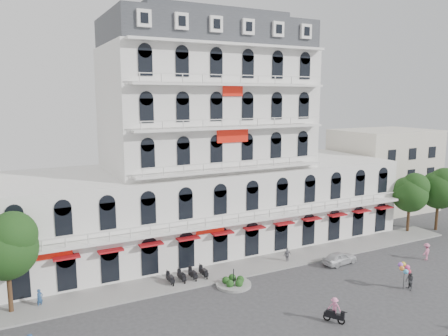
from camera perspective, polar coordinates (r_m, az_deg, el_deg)
ground at (r=37.70m, az=10.01°, el=-17.41°), size 120.00×120.00×0.00m
sidewalk at (r=44.50m, az=2.87°, el=-12.85°), size 53.00×4.00×0.16m
main_building at (r=49.69m, az=-2.19°, el=1.33°), size 45.00×15.00×25.80m
flank_building_east at (r=69.70m, az=20.09°, el=-0.21°), size 14.00×10.00×12.00m
traffic_island at (r=40.68m, az=1.25°, el=-14.78°), size 3.20×3.20×1.60m
parked_scooter_row at (r=41.81m, az=-4.81°, el=-14.51°), size 4.40×1.80×1.10m
tree_west_inner at (r=37.88m, az=-26.53°, el=-8.87°), size 4.76×4.76×8.25m
tree_east_inner at (r=58.94m, az=23.18°, el=-2.84°), size 4.40×4.37×7.57m
tree_east_outer at (r=61.37m, az=26.32°, el=-2.28°), size 4.65×4.65×8.05m
parked_car at (r=46.79m, az=14.87°, el=-11.28°), size 3.93×1.86×1.30m
rider_center at (r=35.47m, az=14.22°, el=-17.49°), size 1.11×1.49×2.01m
pedestrian_mid at (r=46.15m, az=8.25°, el=-11.17°), size 0.95×0.47×1.57m
pedestrian_right at (r=50.87m, az=24.92°, el=-9.87°), size 1.27×0.89×1.79m
pedestrian_far at (r=39.66m, az=-22.93°, el=-15.40°), size 0.67×0.61×1.54m
balloon_vendor at (r=42.69m, az=22.88°, el=-12.87°), size 1.39×1.31×2.45m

